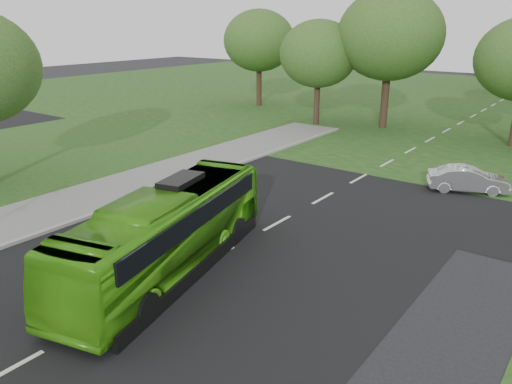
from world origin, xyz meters
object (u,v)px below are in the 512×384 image
tree_park_a (319,54)px  bus (168,232)px  tree_park_b (390,35)px  sedan (468,179)px  tree_park_f (259,41)px

tree_park_a → bus: 27.74m
tree_park_b → bus: size_ratio=1.04×
bus → sedan: (6.05, 15.08, -0.80)m
tree_park_a → tree_park_b: 5.70m
bus → sedan: bus is taller
sedan → tree_park_b: bearing=13.9°
tree_park_f → sedan: (24.79, -15.80, -5.78)m
tree_park_b → bus: (3.93, -27.84, -5.80)m
tree_park_a → sedan: 19.26m
tree_park_b → tree_park_f: bearing=168.4°
tree_park_f → bus: bearing=-58.7°
tree_park_f → tree_park_a: bearing=-27.4°
tree_park_b → tree_park_f: 15.14m
tree_park_f → sedan: bearing=-32.5°
tree_park_b → tree_park_f: (-14.81, 3.04, -0.82)m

